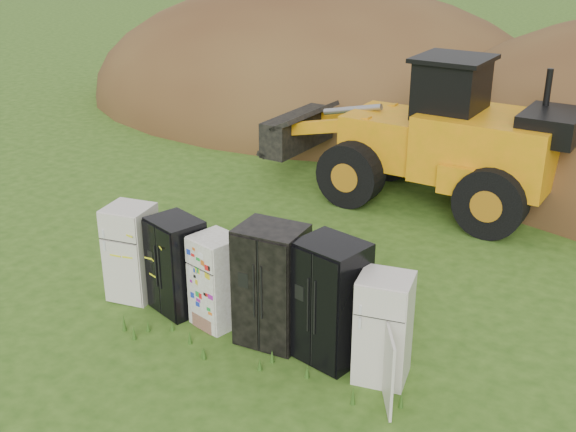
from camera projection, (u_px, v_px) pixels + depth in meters
name	position (u px, v px, depth m)	size (l,w,h in m)	color
ground	(251.00, 333.00, 11.85)	(120.00, 120.00, 0.00)	#2D4F15
fridge_leftmost	(132.00, 252.00, 12.68)	(0.76, 0.73, 1.72)	beige
fridge_black_side	(177.00, 265.00, 12.25)	(0.88, 0.69, 1.69)	black
fridge_sticker	(217.00, 281.00, 11.83)	(0.71, 0.65, 1.59)	white
fridge_dark_mid	(271.00, 285.00, 11.29)	(1.01, 0.82, 1.97)	black
fridge_black_right	(331.00, 301.00, 10.84)	(0.97, 0.81, 1.94)	black
fridge_open_door	(383.00, 328.00, 10.40)	(0.75, 0.70, 1.66)	beige
wheel_loader	(412.00, 128.00, 16.83)	(7.23, 2.93, 3.50)	orange
dirt_mound_left	(315.00, 102.00, 26.52)	(17.78, 13.33, 8.46)	#4A2B17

